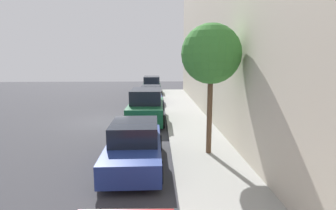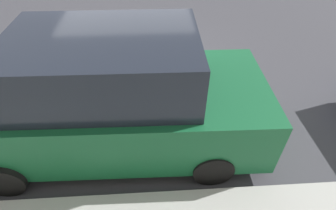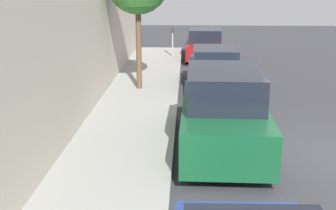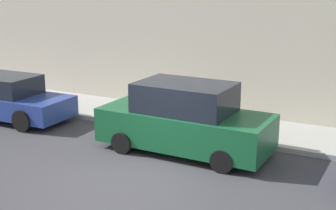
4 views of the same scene
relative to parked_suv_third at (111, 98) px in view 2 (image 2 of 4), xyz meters
The scene contains 2 objects.
ground_plane 2.51m from the parked_suv_third, behind, with size 60.00×60.00×0.00m, color #38383D.
parked_suv_third is the anchor object (origin of this frame).
Camera 2 is at (5.47, 0.49, 3.55)m, focal length 28.00 mm.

